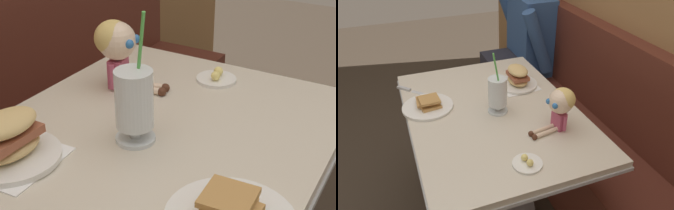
# 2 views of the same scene
# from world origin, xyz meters

# --- Properties ---
(milkshake_glass) EXTENTS (0.10, 0.10, 0.32)m
(milkshake_glass) POSITION_xyz_m (0.01, 0.20, 0.84)
(milkshake_glass) COLOR silver
(milkshake_glass) RESTS_ON diner_table
(sandwich_plate) EXTENTS (0.22, 0.22, 0.12)m
(sandwich_plate) POSITION_xyz_m (-0.20, 0.39, 0.79)
(sandwich_plate) COLOR white
(sandwich_plate) RESTS_ON diner_table
(butter_saucer) EXTENTS (0.12, 0.12, 0.04)m
(butter_saucer) POSITION_xyz_m (0.42, 0.18, 0.75)
(butter_saucer) COLOR white
(butter_saucer) RESTS_ON diner_table
(seated_doll) EXTENTS (0.13, 0.23, 0.20)m
(seated_doll) POSITION_xyz_m (0.24, 0.41, 0.87)
(seated_doll) COLOR #B74C6B
(seated_doll) RESTS_ON diner_table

